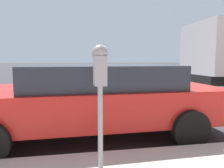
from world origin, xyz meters
TOP-DOWN VIEW (x-y plane):
  - ground_plane at (0.00, 0.00)m, footprint 220.00×220.00m
  - parking_meter at (-2.68, 0.94)m, footprint 0.21×0.19m
  - car_red at (-1.07, 0.87)m, footprint 2.22×4.95m

SIDE VIEW (x-z plane):
  - ground_plane at x=0.00m, z-range 0.00..0.00m
  - car_red at x=-1.07m, z-range 0.06..1.41m
  - parking_meter at x=-2.68m, z-range 0.53..2.00m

